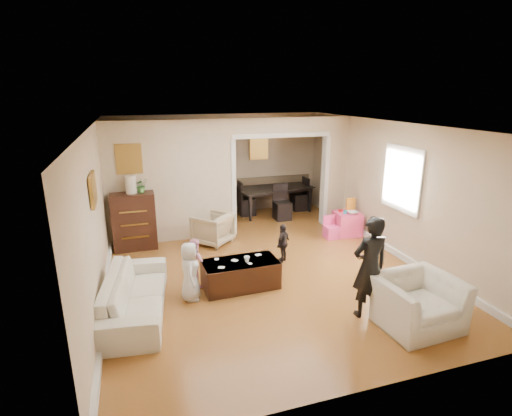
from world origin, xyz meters
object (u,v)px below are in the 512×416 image
object	(u,v)px
table_lamp	(131,184)
dining_table	(274,200)
child_toddler	(283,243)
child_kneel_b	(195,262)
dresser	(134,221)
coffee_cup	(247,259)
sofa	(135,294)
armchair_back	(213,229)
play_table	(347,224)
cyan_cup	(345,212)
adult_person	(370,267)
coffee_table	(240,274)
armchair_front	(417,302)
child_kneel_a	(190,271)

from	to	relation	value
table_lamp	dining_table	distance (m)	4.04
child_toddler	child_kneel_b	bearing A→B (deg)	-27.51
table_lamp	dresser	bearing A→B (deg)	0.00
coffee_cup	dresser	bearing A→B (deg)	126.08
sofa	dresser	xyz separation A→B (m)	(0.06, 2.63, 0.29)
dining_table	child_toddler	bearing A→B (deg)	-115.45
armchair_back	dining_table	size ratio (longest dim) A/B	0.36
play_table	dining_table	world-z (taller)	dining_table
armchair_back	play_table	world-z (taller)	armchair_back
table_lamp	cyan_cup	size ratio (longest dim) A/B	4.50
dresser	adult_person	bearing A→B (deg)	-49.52
sofa	child_kneel_b	bearing A→B (deg)	-50.69
dresser	coffee_table	bearing A→B (deg)	-54.95
dresser	child_kneel_b	size ratio (longest dim) A/B	1.43
child_kneel_b	table_lamp	bearing A→B (deg)	2.73
armchair_front	child_kneel_b	bearing A→B (deg)	138.87
dining_table	child_kneel_a	xyz separation A→B (m)	(-2.83, -3.98, 0.12)
armchair_back	table_lamp	distance (m)	1.91
armchair_back	table_lamp	size ratio (longest dim) A/B	2.01
sofa	armchair_back	distance (m)	2.91
coffee_table	child_kneel_a	world-z (taller)	child_kneel_a
cyan_cup	child_kneel_b	xyz separation A→B (m)	(-3.58, -1.35, -0.15)
dresser	coffee_table	world-z (taller)	dresser
dresser	coffee_cup	bearing A→B (deg)	-53.92
armchair_back	adult_person	world-z (taller)	adult_person
dining_table	adult_person	bearing A→B (deg)	-103.60
armchair_front	child_kneel_b	xyz separation A→B (m)	(-2.73, 2.11, 0.06)
dresser	play_table	distance (m)	4.66
table_lamp	child_toddler	bearing A→B (deg)	-30.38
dresser	table_lamp	bearing A→B (deg)	0.00
child_kneel_a	child_kneel_b	bearing A→B (deg)	-10.36
coffee_cup	play_table	world-z (taller)	coffee_cup
coffee_cup	armchair_front	bearing A→B (deg)	-42.45
coffee_cup	coffee_table	bearing A→B (deg)	153.43
armchair_front	coffee_cup	bearing A→B (deg)	134.19
sofa	dresser	distance (m)	2.65
armchair_back	coffee_table	size ratio (longest dim) A/B	0.59
armchair_front	play_table	world-z (taller)	armchair_front
child_kneel_b	child_toddler	world-z (taller)	child_kneel_b
armchair_back	cyan_cup	distance (m)	2.97
sofa	child_kneel_a	world-z (taller)	child_kneel_a
sofa	dining_table	size ratio (longest dim) A/B	1.05
child_kneel_a	adult_person	bearing A→B (deg)	-109.24
armchair_back	dining_table	bearing A→B (deg)	177.96
dresser	child_toddler	xyz separation A→B (m)	(2.68, -1.57, -0.21)
dining_table	child_kneel_b	xyz separation A→B (m)	(-2.68, -3.53, 0.06)
play_table	coffee_cup	bearing A→B (deg)	-148.77
dresser	child_kneel_a	distance (m)	2.59
armchair_front	armchair_back	bearing A→B (deg)	114.58
armchair_back	cyan_cup	bearing A→B (deg)	128.57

